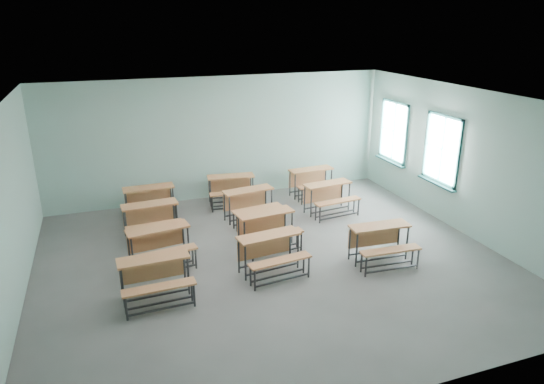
{
  "coord_description": "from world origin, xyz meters",
  "views": [
    {
      "loc": [
        -2.91,
        -8.13,
        4.57
      ],
      "look_at": [
        0.43,
        1.2,
        1.0
      ],
      "focal_mm": 32.0,
      "sensor_mm": 36.0,
      "label": 1
    }
  ],
  "objects_px": {
    "desk_unit_r2c0": "(151,216)",
    "desk_unit_r2c2": "(330,194)",
    "desk_unit_r1c0": "(160,241)",
    "desk_unit_r3c2": "(313,179)",
    "desk_unit_r0c0": "(155,273)",
    "desk_unit_r0c1": "(271,249)",
    "desk_unit_r2c1": "(250,200)",
    "desk_unit_r1c1": "(268,225)",
    "desk_unit_r3c0": "(150,198)",
    "desk_unit_r3c1": "(232,186)",
    "desk_unit_r0c2": "(382,239)"
  },
  "relations": [
    {
      "from": "desk_unit_r0c0",
      "to": "desk_unit_r3c0",
      "type": "bearing_deg",
      "value": 83.11
    },
    {
      "from": "desk_unit_r3c2",
      "to": "desk_unit_r1c0",
      "type": "bearing_deg",
      "value": -153.3
    },
    {
      "from": "desk_unit_r0c0",
      "to": "desk_unit_r3c2",
      "type": "bearing_deg",
      "value": 37.4
    },
    {
      "from": "desk_unit_r3c0",
      "to": "desk_unit_r3c1",
      "type": "distance_m",
      "value": 2.09
    },
    {
      "from": "desk_unit_r2c1",
      "to": "desk_unit_r2c2",
      "type": "xyz_separation_m",
      "value": [
        1.98,
        -0.21,
        0.0
      ]
    },
    {
      "from": "desk_unit_r2c2",
      "to": "desk_unit_r3c0",
      "type": "xyz_separation_m",
      "value": [
        -4.2,
        1.19,
        0.0
      ]
    },
    {
      "from": "desk_unit_r0c2",
      "to": "desk_unit_r3c1",
      "type": "xyz_separation_m",
      "value": [
        -1.93,
        4.05,
        0.0
      ]
    },
    {
      "from": "desk_unit_r2c2",
      "to": "desk_unit_r3c2",
      "type": "bearing_deg",
      "value": 78.98
    },
    {
      "from": "desk_unit_r1c0",
      "to": "desk_unit_r2c2",
      "type": "relative_size",
      "value": 1.01
    },
    {
      "from": "desk_unit_r0c0",
      "to": "desk_unit_r0c1",
      "type": "relative_size",
      "value": 0.96
    },
    {
      "from": "desk_unit_r0c2",
      "to": "desk_unit_r2c0",
      "type": "height_order",
      "value": "same"
    },
    {
      "from": "desk_unit_r3c0",
      "to": "desk_unit_r0c0",
      "type": "bearing_deg",
      "value": -95.83
    },
    {
      "from": "desk_unit_r0c2",
      "to": "desk_unit_r3c1",
      "type": "relative_size",
      "value": 0.96
    },
    {
      "from": "desk_unit_r2c0",
      "to": "desk_unit_r2c1",
      "type": "relative_size",
      "value": 0.96
    },
    {
      "from": "desk_unit_r0c2",
      "to": "desk_unit_r2c1",
      "type": "height_order",
      "value": "same"
    },
    {
      "from": "desk_unit_r0c1",
      "to": "desk_unit_r1c0",
      "type": "height_order",
      "value": "same"
    },
    {
      "from": "desk_unit_r2c0",
      "to": "desk_unit_r2c2",
      "type": "bearing_deg",
      "value": -4.02
    },
    {
      "from": "desk_unit_r0c2",
      "to": "desk_unit_r1c0",
      "type": "relative_size",
      "value": 0.96
    },
    {
      "from": "desk_unit_r0c2",
      "to": "desk_unit_r3c0",
      "type": "xyz_separation_m",
      "value": [
        -4.01,
        3.86,
        0.0
      ]
    },
    {
      "from": "desk_unit_r3c0",
      "to": "desk_unit_r0c2",
      "type": "bearing_deg",
      "value": -44.78
    },
    {
      "from": "desk_unit_r1c1",
      "to": "desk_unit_r0c2",
      "type": "bearing_deg",
      "value": -42.7
    },
    {
      "from": "desk_unit_r0c1",
      "to": "desk_unit_r0c2",
      "type": "relative_size",
      "value": 1.03
    },
    {
      "from": "desk_unit_r0c1",
      "to": "desk_unit_r1c1",
      "type": "distance_m",
      "value": 1.12
    },
    {
      "from": "desk_unit_r0c0",
      "to": "desk_unit_r0c1",
      "type": "height_order",
      "value": "same"
    },
    {
      "from": "desk_unit_r1c1",
      "to": "desk_unit_r1c0",
      "type": "bearing_deg",
      "value": 175.01
    },
    {
      "from": "desk_unit_r1c0",
      "to": "desk_unit_r2c1",
      "type": "height_order",
      "value": "same"
    },
    {
      "from": "desk_unit_r1c0",
      "to": "desk_unit_r3c2",
      "type": "height_order",
      "value": "same"
    },
    {
      "from": "desk_unit_r0c2",
      "to": "desk_unit_r2c0",
      "type": "bearing_deg",
      "value": 149.9
    },
    {
      "from": "desk_unit_r1c0",
      "to": "desk_unit_r2c1",
      "type": "distance_m",
      "value": 2.77
    },
    {
      "from": "desk_unit_r2c0",
      "to": "desk_unit_r2c1",
      "type": "height_order",
      "value": "same"
    },
    {
      "from": "desk_unit_r3c1",
      "to": "desk_unit_r3c2",
      "type": "bearing_deg",
      "value": 3.38
    },
    {
      "from": "desk_unit_r0c1",
      "to": "desk_unit_r2c0",
      "type": "distance_m",
      "value": 3.08
    },
    {
      "from": "desk_unit_r0c2",
      "to": "desk_unit_r3c2",
      "type": "xyz_separation_m",
      "value": [
        0.28,
        3.9,
        0.0
      ]
    },
    {
      "from": "desk_unit_r2c2",
      "to": "desk_unit_r1c1",
      "type": "bearing_deg",
      "value": -154.41
    },
    {
      "from": "desk_unit_r0c0",
      "to": "desk_unit_r0c1",
      "type": "xyz_separation_m",
      "value": [
        2.16,
        0.2,
        0.0
      ]
    },
    {
      "from": "desk_unit_r0c2",
      "to": "desk_unit_r2c2",
      "type": "xyz_separation_m",
      "value": [
        0.18,
        2.67,
        0.0
      ]
    },
    {
      "from": "desk_unit_r1c0",
      "to": "desk_unit_r3c0",
      "type": "distance_m",
      "value": 2.52
    },
    {
      "from": "desk_unit_r1c0",
      "to": "desk_unit_r3c2",
      "type": "xyz_separation_m",
      "value": [
        4.38,
        2.56,
        0.0
      ]
    },
    {
      "from": "desk_unit_r1c1",
      "to": "desk_unit_r3c0",
      "type": "distance_m",
      "value": 3.27
    },
    {
      "from": "desk_unit_r1c1",
      "to": "desk_unit_r3c2",
      "type": "bearing_deg",
      "value": 43.2
    },
    {
      "from": "desk_unit_r2c1",
      "to": "desk_unit_r3c2",
      "type": "relative_size",
      "value": 1.04
    },
    {
      "from": "desk_unit_r1c1",
      "to": "desk_unit_r2c0",
      "type": "relative_size",
      "value": 1.03
    },
    {
      "from": "desk_unit_r0c0",
      "to": "desk_unit_r3c1",
      "type": "distance_m",
      "value": 4.62
    },
    {
      "from": "desk_unit_r3c1",
      "to": "desk_unit_r0c2",
      "type": "bearing_deg",
      "value": -57.2
    },
    {
      "from": "desk_unit_r3c0",
      "to": "desk_unit_r2c0",
      "type": "bearing_deg",
      "value": -95.72
    },
    {
      "from": "desk_unit_r0c0",
      "to": "desk_unit_r1c0",
      "type": "distance_m",
      "value": 1.25
    },
    {
      "from": "desk_unit_r0c0",
      "to": "desk_unit_r1c1",
      "type": "bearing_deg",
      "value": 25.42
    },
    {
      "from": "desk_unit_r0c1",
      "to": "desk_unit_r1c0",
      "type": "distance_m",
      "value": 2.18
    },
    {
      "from": "desk_unit_r1c1",
      "to": "desk_unit_r3c0",
      "type": "relative_size",
      "value": 1.06
    },
    {
      "from": "desk_unit_r1c1",
      "to": "desk_unit_r2c1",
      "type": "distance_m",
      "value": 1.49
    }
  ]
}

